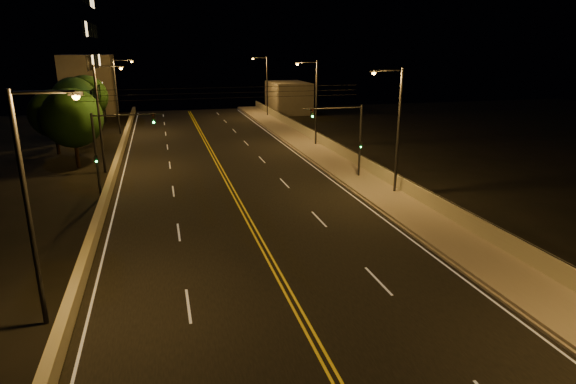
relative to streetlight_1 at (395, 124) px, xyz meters
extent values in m
cube|color=black|center=(-11.53, -3.22, -5.41)|extent=(18.00, 120.00, 0.02)
cube|color=gray|center=(-0.73, -3.22, -5.27)|extent=(3.60, 120.00, 0.30)
cube|color=gray|center=(-2.60, -3.22, -5.34)|extent=(0.14, 120.00, 0.15)
cube|color=#AFAB92|center=(0.92, -3.22, -4.62)|extent=(0.30, 120.00, 1.00)
cube|color=#AFAB92|center=(-20.82, -3.22, -4.98)|extent=(0.45, 120.00, 0.87)
cube|color=gray|center=(4.97, 48.96, -2.84)|extent=(6.00, 10.00, 5.15)
cube|color=gray|center=(-27.53, 55.26, -0.59)|extent=(8.00, 8.00, 9.66)
cylinder|color=black|center=(0.92, -3.22, -4.09)|extent=(0.06, 120.00, 0.06)
cube|color=silver|center=(-20.13, -3.22, -5.39)|extent=(0.12, 116.00, 0.00)
cube|color=silver|center=(-2.93, -3.22, -5.39)|extent=(0.12, 116.00, 0.00)
cube|color=gold|center=(-11.68, -3.22, -5.39)|extent=(0.12, 116.00, 0.00)
cube|color=gold|center=(-11.38, -3.22, -5.39)|extent=(0.12, 116.00, 0.00)
cube|color=silver|center=(-16.03, -12.72, -5.39)|extent=(0.12, 3.00, 0.00)
cube|color=silver|center=(-16.03, -3.72, -5.39)|extent=(0.12, 3.00, 0.00)
cube|color=silver|center=(-16.03, 5.28, -5.39)|extent=(0.12, 3.00, 0.00)
cube|color=silver|center=(-16.03, 14.28, -5.39)|extent=(0.12, 3.00, 0.00)
cube|color=silver|center=(-16.03, 23.28, -5.39)|extent=(0.12, 3.00, 0.00)
cube|color=silver|center=(-16.03, 32.28, -5.39)|extent=(0.12, 3.00, 0.00)
cube|color=silver|center=(-16.03, 41.28, -5.39)|extent=(0.12, 3.00, 0.00)
cube|color=silver|center=(-16.03, 50.28, -5.39)|extent=(0.12, 3.00, 0.00)
cube|color=silver|center=(-7.03, -12.72, -5.39)|extent=(0.12, 3.00, 0.00)
cube|color=silver|center=(-7.03, -3.72, -5.39)|extent=(0.12, 3.00, 0.00)
cube|color=silver|center=(-7.03, 5.28, -5.39)|extent=(0.12, 3.00, 0.00)
cube|color=silver|center=(-7.03, 14.28, -5.39)|extent=(0.12, 3.00, 0.00)
cube|color=silver|center=(-7.03, 23.28, -5.39)|extent=(0.12, 3.00, 0.00)
cube|color=silver|center=(-7.03, 32.28, -5.39)|extent=(0.12, 3.00, 0.00)
cube|color=silver|center=(-7.03, 41.28, -5.39)|extent=(0.12, 3.00, 0.00)
cube|color=silver|center=(-7.03, 50.28, -5.39)|extent=(0.12, 3.00, 0.00)
cylinder|color=#2D2D33|center=(0.27, 0.00, -0.71)|extent=(0.20, 0.20, 9.41)
cylinder|color=#2D2D33|center=(-0.83, 0.00, 3.84)|extent=(2.20, 0.12, 0.12)
cube|color=#2D2D33|center=(-1.93, 0.00, 3.77)|extent=(0.50, 0.25, 0.14)
sphere|color=#FF9E2D|center=(-1.93, 0.00, 3.67)|extent=(0.28, 0.28, 0.28)
cylinder|color=#2D2D33|center=(0.27, 19.36, -0.71)|extent=(0.20, 0.20, 9.41)
cylinder|color=#2D2D33|center=(-0.83, 19.36, 3.84)|extent=(2.20, 0.12, 0.12)
cube|color=#2D2D33|center=(-1.93, 19.36, 3.77)|extent=(0.50, 0.25, 0.14)
sphere|color=#FF9E2D|center=(-1.93, 19.36, 3.67)|extent=(0.28, 0.28, 0.28)
cylinder|color=#2D2D33|center=(0.27, 44.41, -0.71)|extent=(0.20, 0.20, 9.41)
cylinder|color=#2D2D33|center=(-0.83, 44.41, 3.84)|extent=(2.20, 0.12, 0.12)
cube|color=#2D2D33|center=(-1.93, 44.41, 3.77)|extent=(0.50, 0.25, 0.14)
sphere|color=#FF9E2D|center=(-1.93, 44.41, 3.67)|extent=(0.28, 0.28, 0.28)
cylinder|color=#2D2D33|center=(-21.73, -12.60, -0.71)|extent=(0.20, 0.20, 9.41)
cylinder|color=#2D2D33|center=(-20.63, -12.60, 3.84)|extent=(2.20, 0.12, 0.12)
cube|color=#2D2D33|center=(-19.53, -12.60, 3.77)|extent=(0.50, 0.25, 0.14)
sphere|color=#FF9E2D|center=(-19.53, -12.60, 3.67)|extent=(0.28, 0.28, 0.28)
cylinder|color=#2D2D33|center=(-21.73, 13.01, -0.71)|extent=(0.20, 0.20, 9.41)
cylinder|color=#2D2D33|center=(-20.63, 13.01, 3.84)|extent=(2.20, 0.12, 0.12)
cube|color=#2D2D33|center=(-19.53, 13.01, 3.77)|extent=(0.50, 0.25, 0.14)
sphere|color=#FF9E2D|center=(-19.53, 13.01, 3.67)|extent=(0.28, 0.28, 0.28)
cylinder|color=#2D2D33|center=(-21.73, 33.66, -0.71)|extent=(0.20, 0.20, 9.41)
cylinder|color=#2D2D33|center=(-20.63, 33.66, 3.84)|extent=(2.20, 0.12, 0.12)
cube|color=#2D2D33|center=(-19.53, 33.66, 3.77)|extent=(0.50, 0.25, 0.14)
sphere|color=#FF9E2D|center=(-19.53, 33.66, 3.67)|extent=(0.28, 0.28, 0.28)
cylinder|color=#2D2D33|center=(-0.53, 5.06, -2.27)|extent=(0.18, 0.18, 6.30)
cylinder|color=#2D2D33|center=(-3.03, 5.06, 0.68)|extent=(5.00, 0.10, 0.10)
cube|color=black|center=(-4.78, 5.06, 0.33)|extent=(0.28, 0.18, 0.80)
sphere|color=#19FF4C|center=(-4.78, 4.95, 0.08)|extent=(0.14, 0.14, 0.14)
cube|color=black|center=(-0.53, 4.91, -2.42)|extent=(0.22, 0.14, 0.55)
cylinder|color=#2D2D33|center=(-21.33, 5.06, -2.27)|extent=(0.18, 0.18, 6.30)
cylinder|color=#2D2D33|center=(-18.83, 5.06, 0.68)|extent=(5.00, 0.10, 0.10)
cube|color=black|center=(-17.08, 5.06, 0.33)|extent=(0.28, 0.18, 0.80)
sphere|color=#19FF4C|center=(-17.08, 4.95, 0.08)|extent=(0.14, 0.14, 0.14)
cube|color=black|center=(-21.33, 4.91, -2.42)|extent=(0.22, 0.14, 0.55)
cylinder|color=black|center=(-11.53, 6.28, 1.58)|extent=(22.00, 0.03, 0.03)
cylinder|color=black|center=(-11.53, 6.28, 1.98)|extent=(22.00, 0.03, 0.03)
cylinder|color=black|center=(-11.53, 6.28, 2.38)|extent=(22.00, 0.03, 0.03)
cylinder|color=black|center=(-24.32, 15.64, -4.14)|extent=(0.36, 0.36, 2.56)
sphere|color=black|center=(-24.32, 15.64, -0.79)|extent=(5.41, 5.41, 5.41)
cylinder|color=black|center=(-27.22, 22.64, -4.25)|extent=(0.36, 0.36, 2.33)
sphere|color=black|center=(-27.22, 22.64, -1.21)|extent=(4.92, 4.92, 4.92)
cylinder|color=black|center=(-26.55, 32.42, -4.13)|extent=(0.36, 0.36, 2.58)
sphere|color=black|center=(-26.55, 32.42, -0.76)|extent=(5.44, 5.44, 5.44)
cylinder|color=black|center=(-25.64, 35.79, -4.12)|extent=(0.36, 0.36, 2.60)
sphere|color=black|center=(-25.64, 35.79, -0.72)|extent=(5.49, 5.49, 5.49)
camera|label=1|loc=(-16.63, -31.83, 5.38)|focal=30.00mm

